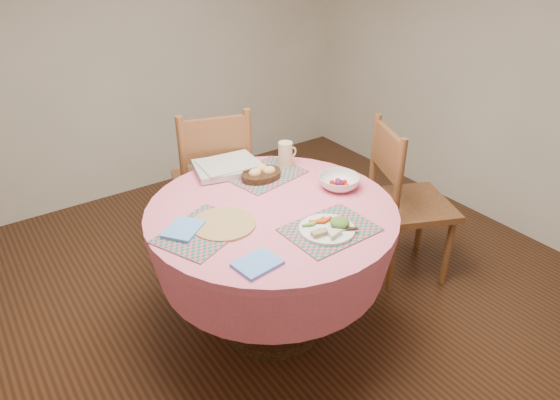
{
  "coord_description": "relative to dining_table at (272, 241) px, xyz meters",
  "views": [
    {
      "loc": [
        -1.18,
        -1.75,
        1.98
      ],
      "look_at": [
        0.05,
        0.0,
        0.78
      ],
      "focal_mm": 32.0,
      "sensor_mm": 36.0,
      "label": 1
    }
  ],
  "objects": [
    {
      "name": "placemat_front",
      "position": [
        0.11,
        -0.32,
        0.2
      ],
      "size": [
        0.41,
        0.31,
        0.01
      ],
      "primitive_type": "cube",
      "rotation": [
        0.0,
        0.0,
        0.03
      ],
      "color": "#126751",
      "rests_on": "dining_table"
    },
    {
      "name": "dining_table",
      "position": [
        0.0,
        0.0,
        0.0
      ],
      "size": [
        1.24,
        1.24,
        0.75
      ],
      "color": "#F97481",
      "rests_on": "ground"
    },
    {
      "name": "napkin_far",
      "position": [
        -0.44,
        0.05,
        0.21
      ],
      "size": [
        0.23,
        0.22,
        0.01
      ],
      "primitive_type": "cube",
      "rotation": [
        0.0,
        0.0,
        0.64
      ],
      "color": "#5D94EF",
      "rests_on": "placemat_left"
    },
    {
      "name": "dinner_plate",
      "position": [
        0.09,
        -0.32,
        0.22
      ],
      "size": [
        0.25,
        0.25,
        0.05
      ],
      "rotation": [
        0.0,
        0.0,
        -0.14
      ],
      "color": "white",
      "rests_on": "placemat_front"
    },
    {
      "name": "chair_right",
      "position": [
        0.94,
        -0.04,
        -0.04
      ],
      "size": [
        0.59,
        0.6,
        1.0
      ],
      "rotation": [
        0.0,
        0.0,
        1.15
      ],
      "color": "brown",
      "rests_on": "ground"
    },
    {
      "name": "bread_bowl",
      "position": [
        0.13,
        0.3,
        0.23
      ],
      "size": [
        0.23,
        0.23,
        0.08
      ],
      "color": "black",
      "rests_on": "placemat_back"
    },
    {
      "name": "fruit_bowl",
      "position": [
        0.41,
        -0.03,
        0.23
      ],
      "size": [
        0.27,
        0.27,
        0.07
      ],
      "rotation": [
        0.0,
        0.0,
        0.31
      ],
      "color": "white",
      "rests_on": "dining_table"
    },
    {
      "name": "napkin_near",
      "position": [
        -0.31,
        -0.35,
        0.2
      ],
      "size": [
        0.2,
        0.16,
        0.01
      ],
      "primitive_type": "cube",
      "rotation": [
        0.0,
        0.0,
        0.13
      ],
      "color": "#5D94EF",
      "rests_on": "dining_table"
    },
    {
      "name": "placemat_back",
      "position": [
        0.18,
        0.32,
        0.2
      ],
      "size": [
        0.45,
        0.37,
        0.01
      ],
      "primitive_type": "cube",
      "rotation": [
        0.0,
        0.0,
        0.19
      ],
      "color": "#126751",
      "rests_on": "dining_table"
    },
    {
      "name": "chair_back",
      "position": [
        0.1,
        0.81,
        -0.02
      ],
      "size": [
        0.59,
        0.58,
        1.03
      ],
      "rotation": [
        0.0,
        0.0,
        2.84
      ],
      "color": "brown",
      "rests_on": "ground"
    },
    {
      "name": "ground",
      "position": [
        0.0,
        0.0,
        -0.56
      ],
      "size": [
        4.0,
        4.0,
        0.0
      ],
      "primitive_type": "plane",
      "color": "#331C0F",
      "rests_on": "ground"
    },
    {
      "name": "wicker_trivet",
      "position": [
        -0.27,
        0.0,
        0.2
      ],
      "size": [
        0.3,
        0.3,
        0.01
      ],
      "primitive_type": "cylinder",
      "color": "#AE924B",
      "rests_on": "dining_table"
    },
    {
      "name": "newspaper_stack",
      "position": [
        0.03,
        0.49,
        0.22
      ],
      "size": [
        0.4,
        0.35,
        0.04
      ],
      "rotation": [
        0.0,
        0.0,
        -0.26
      ],
      "color": "silver",
      "rests_on": "dining_table"
    },
    {
      "name": "latte_mug",
      "position": [
        0.34,
        0.35,
        0.27
      ],
      "size": [
        0.12,
        0.08,
        0.14
      ],
      "color": "beige",
      "rests_on": "placemat_back"
    },
    {
      "name": "placemat_left",
      "position": [
        -0.37,
        0.0,
        0.2
      ],
      "size": [
        0.49,
        0.43,
        0.01
      ],
      "primitive_type": "cube",
      "rotation": [
        0.0,
        0.0,
        0.41
      ],
      "color": "#126751",
      "rests_on": "dining_table"
    }
  ]
}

